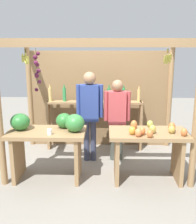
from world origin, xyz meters
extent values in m
plane|color=gray|center=(0.00, 0.00, 0.00)|extent=(12.00, 12.00, 0.00)
cylinder|color=#99754C|center=(-1.44, 0.86, 1.10)|extent=(0.10, 0.10, 2.20)
cylinder|color=#99754C|center=(1.44, 0.86, 1.10)|extent=(0.10, 0.10, 2.20)
cube|color=#99754C|center=(0.00, -0.86, 2.14)|extent=(2.99, 0.12, 0.12)
cube|color=#99754C|center=(-1.44, 0.00, 2.14)|extent=(0.12, 1.81, 0.12)
cube|color=#99754C|center=(1.44, 0.00, 2.14)|extent=(0.12, 1.81, 0.12)
cube|color=olive|center=(0.00, 0.88, 0.99)|extent=(2.89, 0.04, 1.98)
cylinder|color=brown|center=(-1.01, -0.77, 2.03)|extent=(0.02, 0.02, 0.06)
ellipsoid|color=#D1CC4C|center=(-0.99, -0.77, 1.90)|extent=(0.04, 0.06, 0.13)
ellipsoid|color=#D1CC4C|center=(-0.99, -0.74, 1.90)|extent=(0.06, 0.05, 0.13)
ellipsoid|color=#D1CC4C|center=(-1.02, -0.76, 1.94)|extent=(0.05, 0.05, 0.13)
ellipsoid|color=#D1CC4C|center=(-1.05, -0.78, 1.93)|extent=(0.04, 0.07, 0.13)
ellipsoid|color=#D1CC4C|center=(-1.02, -0.80, 1.90)|extent=(0.08, 0.06, 0.14)
ellipsoid|color=#D1CC4C|center=(-0.98, -0.81, 1.92)|extent=(0.07, 0.06, 0.14)
cylinder|color=brown|center=(1.01, -0.67, 2.03)|extent=(0.02, 0.02, 0.06)
ellipsoid|color=#D1CC4C|center=(1.05, -0.67, 1.93)|extent=(0.04, 0.08, 0.13)
ellipsoid|color=#D1CC4C|center=(1.03, -0.65, 1.93)|extent=(0.07, 0.07, 0.14)
ellipsoid|color=#D1CC4C|center=(1.01, -0.64, 1.91)|extent=(0.06, 0.04, 0.13)
ellipsoid|color=#D1CC4C|center=(0.98, -0.66, 1.91)|extent=(0.05, 0.08, 0.14)
ellipsoid|color=#D1CC4C|center=(0.98, -0.68, 1.91)|extent=(0.05, 0.06, 0.14)
ellipsoid|color=#D1CC4C|center=(1.00, -0.69, 1.91)|extent=(0.05, 0.04, 0.13)
ellipsoid|color=#D1CC4C|center=(1.04, -0.70, 1.91)|extent=(0.07, 0.07, 0.14)
cylinder|color=#4C422D|center=(-0.93, -0.52, 1.79)|extent=(0.01, 0.01, 0.55)
sphere|color=#47142D|center=(-0.90, -0.50, 1.98)|extent=(0.06, 0.06, 0.06)
sphere|color=#47142D|center=(-0.94, -0.54, 1.93)|extent=(0.07, 0.07, 0.07)
sphere|color=#601E42|center=(-0.93, -0.55, 1.85)|extent=(0.07, 0.07, 0.07)
sphere|color=#511938|center=(-0.92, -0.51, 1.82)|extent=(0.06, 0.06, 0.06)
sphere|color=#601E42|center=(-0.90, -0.51, 1.72)|extent=(0.07, 0.07, 0.07)
sphere|color=#511938|center=(-0.93, -0.53, 1.67)|extent=(0.06, 0.06, 0.06)
sphere|color=#511938|center=(-0.93, -0.53, 1.65)|extent=(0.07, 0.07, 0.07)
sphere|color=#601E42|center=(-0.90, -0.50, 1.55)|extent=(0.06, 0.06, 0.06)
sphere|color=#47142D|center=(-0.95, -0.50, 1.43)|extent=(0.06, 0.06, 0.06)
cube|color=#99754C|center=(-0.79, -0.64, 0.77)|extent=(1.21, 0.64, 0.06)
cube|color=#99754C|center=(-1.28, -0.64, 0.37)|extent=(0.06, 0.58, 0.74)
cube|color=#99754C|center=(-0.31, -0.64, 0.37)|extent=(0.06, 0.58, 0.74)
ellipsoid|color=#38843D|center=(-0.35, -0.66, 0.94)|extent=(0.42, 0.42, 0.28)
ellipsoid|color=#2D7533|center=(-1.22, -0.60, 0.93)|extent=(0.38, 0.38, 0.26)
ellipsoid|color=#2D7533|center=(-0.54, -0.47, 0.92)|extent=(0.28, 0.28, 0.24)
cylinder|color=white|center=(-0.71, -0.82, 0.85)|extent=(0.07, 0.07, 0.09)
cube|color=#99754C|center=(0.79, -0.64, 0.77)|extent=(1.21, 0.64, 0.06)
cube|color=#99754C|center=(0.31, -0.64, 0.37)|extent=(0.06, 0.58, 0.74)
cube|color=#99754C|center=(1.28, -0.64, 0.37)|extent=(0.06, 0.58, 0.74)
ellipsoid|color=#CC7038|center=(0.77, -0.92, 0.86)|extent=(0.13, 0.13, 0.12)
ellipsoid|color=#CC7038|center=(0.58, -0.53, 0.88)|extent=(0.11, 0.11, 0.15)
ellipsoid|color=#A8B24C|center=(0.85, -0.40, 0.86)|extent=(0.14, 0.14, 0.11)
ellipsoid|color=#B79E47|center=(0.84, -0.72, 0.87)|extent=(0.11, 0.11, 0.14)
ellipsoid|color=#E07F47|center=(0.61, -0.88, 0.87)|extent=(0.13, 0.13, 0.13)
ellipsoid|color=gold|center=(0.53, -0.79, 0.87)|extent=(0.14, 0.14, 0.13)
ellipsoid|color=#CC7038|center=(1.29, -0.84, 0.86)|extent=(0.12, 0.12, 0.12)
ellipsoid|color=#B79E47|center=(1.14, -0.71, 0.86)|extent=(0.14, 0.14, 0.12)
ellipsoid|color=#CC7038|center=(0.67, -0.80, 0.86)|extent=(0.11, 0.11, 0.12)
ellipsoid|color=#CC7038|center=(1.16, -0.62, 0.88)|extent=(0.15, 0.15, 0.15)
cube|color=#99754C|center=(-1.03, 0.64, 0.50)|extent=(0.05, 0.20, 1.00)
cube|color=#99754C|center=(0.84, 0.64, 0.50)|extent=(0.05, 0.20, 1.00)
cube|color=#99754C|center=(-0.09, 0.64, 0.98)|extent=(1.88, 0.22, 0.04)
cylinder|color=#D8B266|center=(-0.97, 0.64, 1.14)|extent=(0.07, 0.07, 0.27)
cylinder|color=#D8B266|center=(-0.97, 0.64, 1.30)|extent=(0.03, 0.03, 0.06)
cylinder|color=#338C4C|center=(-0.69, 0.64, 1.13)|extent=(0.07, 0.07, 0.27)
cylinder|color=#338C4C|center=(-0.69, 0.64, 1.30)|extent=(0.03, 0.03, 0.06)
cylinder|color=#338C4C|center=(-0.38, 0.64, 1.14)|extent=(0.07, 0.07, 0.27)
cylinder|color=#338C4C|center=(-0.38, 0.64, 1.30)|extent=(0.03, 0.03, 0.06)
cylinder|color=gold|center=(-0.09, 0.64, 1.13)|extent=(0.07, 0.07, 0.25)
cylinder|color=gold|center=(-0.09, 0.64, 1.28)|extent=(0.03, 0.03, 0.06)
cylinder|color=#338C4C|center=(0.19, 0.64, 1.13)|extent=(0.06, 0.06, 0.27)
cylinder|color=#338C4C|center=(0.19, 0.64, 1.30)|extent=(0.03, 0.03, 0.06)
cylinder|color=#338C4C|center=(0.48, 0.64, 1.13)|extent=(0.08, 0.08, 0.26)
cylinder|color=#338C4C|center=(0.48, 0.64, 1.29)|extent=(0.03, 0.03, 0.06)
cylinder|color=#D8B266|center=(0.78, 0.64, 1.12)|extent=(0.06, 0.06, 0.24)
cylinder|color=#D8B266|center=(0.78, 0.64, 1.27)|extent=(0.03, 0.03, 0.06)
cylinder|color=#383E58|center=(-0.21, 0.06, 0.39)|extent=(0.11, 0.11, 0.77)
cylinder|color=#383E58|center=(-0.09, 0.06, 0.39)|extent=(0.11, 0.11, 0.77)
cube|color=#2D428C|center=(-0.15, 0.06, 1.10)|extent=(0.32, 0.19, 0.65)
cylinder|color=#2D428C|center=(-0.35, 0.06, 1.13)|extent=(0.08, 0.08, 0.59)
cylinder|color=#2D428C|center=(0.05, 0.06, 1.13)|extent=(0.08, 0.08, 0.59)
sphere|color=#997051|center=(-0.15, 0.06, 1.54)|extent=(0.22, 0.22, 0.22)
cylinder|color=#454A41|center=(0.28, 0.10, 0.35)|extent=(0.11, 0.11, 0.71)
cylinder|color=#454A41|center=(0.40, 0.10, 0.35)|extent=(0.11, 0.11, 0.71)
cube|color=#BF474C|center=(0.34, 0.10, 1.00)|extent=(0.32, 0.19, 0.60)
cylinder|color=#BF474C|center=(0.14, 0.10, 1.03)|extent=(0.08, 0.08, 0.54)
cylinder|color=#BF474C|center=(0.54, 0.10, 1.03)|extent=(0.08, 0.08, 0.54)
sphere|color=#997051|center=(0.34, 0.10, 1.40)|extent=(0.20, 0.20, 0.20)
camera|label=1|loc=(0.12, -4.72, 2.16)|focal=44.21mm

